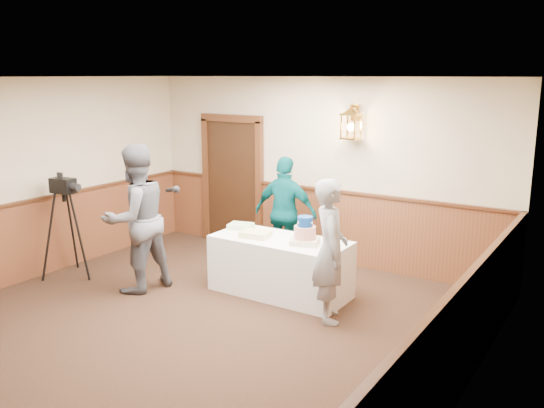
{
  "coord_description": "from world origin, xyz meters",
  "views": [
    {
      "loc": [
        4.09,
        -4.19,
        2.83
      ],
      "look_at": [
        0.3,
        1.7,
        1.25
      ],
      "focal_mm": 38.0,
      "sensor_mm": 36.0,
      "label": 1
    }
  ],
  "objects": [
    {
      "name": "sheet_cake_yellow",
      "position": [
        -0.01,
        1.8,
        0.79
      ],
      "size": [
        0.41,
        0.34,
        0.08
      ],
      "primitive_type": "cube",
      "rotation": [
        0.0,
        0.0,
        0.16
      ],
      "color": "#E6C389",
      "rests_on": "display_table"
    },
    {
      "name": "room_shell",
      "position": [
        -0.05,
        0.45,
        1.52
      ],
      "size": [
        6.02,
        7.02,
        2.81
      ],
      "color": "beige",
      "rests_on": "ground"
    },
    {
      "name": "baker",
      "position": [
        1.22,
        1.52,
        0.85
      ],
      "size": [
        0.67,
        0.74,
        1.69
      ],
      "primitive_type": "imported",
      "rotation": [
        0.0,
        0.0,
        2.14
      ],
      "color": "gray",
      "rests_on": "ground"
    },
    {
      "name": "ground",
      "position": [
        0.0,
        0.0,
        0.0
      ],
      "size": [
        7.0,
        7.0,
        0.0
      ],
      "primitive_type": "plane",
      "color": "black",
      "rests_on": "ground"
    },
    {
      "name": "tiered_cake",
      "position": [
        0.68,
        1.88,
        0.89
      ],
      "size": [
        0.43,
        0.43,
        0.35
      ],
      "rotation": [
        0.0,
        0.0,
        0.34
      ],
      "color": "beige",
      "rests_on": "display_table"
    },
    {
      "name": "assistant_p",
      "position": [
        -0.2,
        2.85,
        0.84
      ],
      "size": [
        1.02,
        0.5,
        1.67
      ],
      "primitive_type": "imported",
      "rotation": [
        0.0,
        0.0,
        3.24
      ],
      "color": "#07565B",
      "rests_on": "ground"
    },
    {
      "name": "interviewer",
      "position": [
        -1.37,
        1.0,
        0.98
      ],
      "size": [
        1.57,
        1.08,
        1.96
      ],
      "rotation": [
        0.0,
        0.0,
        -1.78
      ],
      "color": "#585961",
      "rests_on": "ground"
    },
    {
      "name": "sheet_cake_green",
      "position": [
        -0.42,
        2.02,
        0.79
      ],
      "size": [
        0.37,
        0.32,
        0.07
      ],
      "primitive_type": "cube",
      "rotation": [
        0.0,
        0.0,
        0.24
      ],
      "color": "#A5CA8F",
      "rests_on": "display_table"
    },
    {
      "name": "tv_camera_rig",
      "position": [
        -2.59,
        0.84,
        0.64
      ],
      "size": [
        0.56,
        0.52,
        1.43
      ],
      "rotation": [
        0.0,
        0.0,
        0.08
      ],
      "color": "black",
      "rests_on": "ground"
    },
    {
      "name": "display_table",
      "position": [
        0.3,
        1.9,
        0.38
      ],
      "size": [
        1.8,
        0.8,
        0.75
      ],
      "primitive_type": "cube",
      "color": "white",
      "rests_on": "ground"
    }
  ]
}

